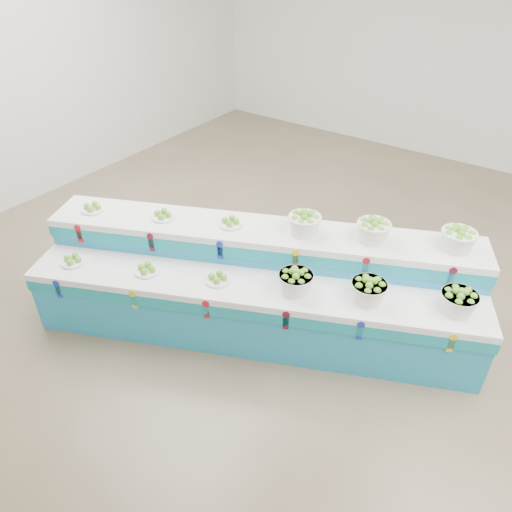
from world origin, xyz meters
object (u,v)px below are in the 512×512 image
at_px(display_stand, 256,285).
at_px(basket_upper_right, 458,239).
at_px(basket_lower_left, 296,281).
at_px(plate_upper_mid, 163,214).

height_order(display_stand, basket_upper_right, basket_upper_right).
bearing_deg(basket_lower_left, basket_upper_right, 44.63).
xyz_separation_m(display_stand, basket_lower_left, (0.50, -0.08, 0.33)).
bearing_deg(basket_upper_right, display_stand, -147.96).
bearing_deg(display_stand, basket_lower_left, -32.62).
bearing_deg(display_stand, plate_upper_mid, 165.21).
relative_size(basket_lower_left, basket_upper_right, 1.00).
xyz_separation_m(display_stand, basket_upper_right, (1.60, 1.00, 0.63)).
xyz_separation_m(display_stand, plate_upper_mid, (-1.06, -0.17, 0.56)).
bearing_deg(basket_lower_left, plate_upper_mid, -176.85).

